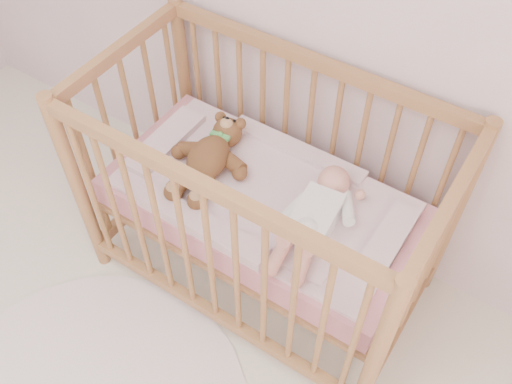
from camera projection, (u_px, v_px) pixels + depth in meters
The scene contains 5 objects.
crib at pixel (263, 203), 2.24m from camera, with size 1.36×0.76×1.00m, color #9F6443, non-canonical shape.
mattress at pixel (263, 206), 2.25m from camera, with size 1.22×0.62×0.13m, color pink.
blanket at pixel (263, 194), 2.20m from camera, with size 1.10×0.58×0.06m, color #D391A0, non-canonical shape.
baby at pixel (317, 212), 2.04m from camera, with size 0.27×0.55×0.13m, color white, non-canonical shape.
teddy_bear at pixel (208, 157), 2.20m from camera, with size 0.34×0.48×0.13m, color brown, non-canonical shape.
Camera 1 is at (0.91, 0.41, 2.26)m, focal length 40.00 mm.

